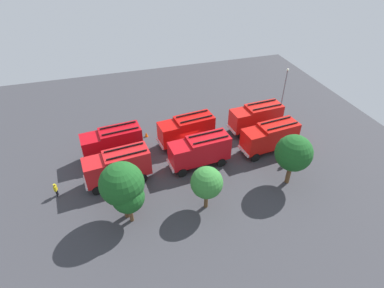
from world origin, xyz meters
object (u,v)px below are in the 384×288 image
Objects in this scene: fire_truck_1 at (187,129)px; fire_truck_2 at (112,142)px; fire_truck_0 at (256,117)px; firefighter_0 at (56,189)px; fire_truck_5 at (118,166)px; tree_0 at (294,153)px; traffic_cone_1 at (192,153)px; lamppost at (284,88)px; fire_truck_4 at (200,150)px; tree_1 at (207,183)px; fire_truck_3 at (270,136)px; firefighter_1 at (288,157)px; tree_3 at (122,184)px; traffic_cone_2 at (146,134)px; tree_2 at (128,197)px; traffic_cone_0 at (271,133)px.

fire_truck_1 is 1.00× the size of fire_truck_2.
fire_truck_0 is 26.14m from firefighter_0.
tree_0 is (-17.76, 5.64, 1.93)m from fire_truck_5.
lamppost is at bearing -158.63° from traffic_cone_1.
firefighter_0 is at bearing 7.82° from fire_truck_0.
fire_truck_4 is 1.50× the size of tree_1.
fire_truck_2 is 1.00× the size of fire_truck_3.
fire_truck_3 is at bearing 147.66° from fire_truck_1.
tree_3 is at bearing -173.89° from firefighter_1.
lamppost is (-15.72, -3.60, 1.90)m from fire_truck_1.
traffic_cone_2 is at bearing -49.60° from traffic_cone_1.
tree_1 is 14.91m from traffic_cone_2.
tree_3 is 28.25m from lamppost.
fire_truck_5 is 1.16× the size of tree_3.
lamppost is at bearing 62.76° from firefighter_1.
firefighter_1 is 12.72m from lamppost.
fire_truck_4 is 4.22× the size of firefighter_1.
fire_truck_5 is (9.10, 4.68, 0.00)m from fire_truck_1.
fire_truck_2 is 1.00× the size of fire_truck_5.
tree_2 is (8.63, 10.77, 1.03)m from fire_truck_1.
tree_0 is (1.70, 2.81, 3.10)m from firefighter_1.
tree_0 is 8.10× the size of traffic_cone_0.
firefighter_1 is 0.25× the size of lamppost.
fire_truck_1 is at bearing -31.53° from fire_truck_3.
firefighter_1 reaches higher than firefighter_0.
traffic_cone_0 is at bearing 50.19° from lamppost.
fire_truck_4 is 9.35m from traffic_cone_2.
traffic_cone_0 is at bearing -107.37° from tree_0.
fire_truck_5 is at bearing -162.71° from firefighter_0.
fire_truck_1 is at bearing 174.04° from fire_truck_2.
tree_1 reaches higher than fire_truck_5.
lamppost is at bearing -138.85° from tree_1.
fire_truck_2 is at bearing -4.38° from traffic_cone_0.
tree_1 is (10.98, 11.36, 1.16)m from fire_truck_0.
tree_3 is at bearing 157.03° from firefighter_0.
fire_truck_3 is 4.62× the size of firefighter_0.
tree_1 is at bearing 104.48° from traffic_cone_2.
lamppost is at bearing -174.01° from fire_truck_1.
lamppost is (-4.33, -5.19, 3.68)m from traffic_cone_0.
fire_truck_3 is 25.17m from firefighter_0.
lamppost is (-31.45, -8.76, 3.16)m from firefighter_0.
traffic_cone_2 is at bearing -33.80° from fire_truck_3.
fire_truck_5 is 20.80m from traffic_cone_0.
lamppost is (-5.90, -3.39, 1.90)m from fire_truck_0.
fire_truck_5 is 5.83m from tree_3.
tree_0 reaches higher than fire_truck_3.
traffic_cone_1 is (-8.91, -7.52, -4.04)m from tree_3.
fire_truck_0 is at bearing 169.23° from traffic_cone_2.
traffic_cone_0 is (-11.39, 1.59, -1.78)m from fire_truck_1.
tree_3 is 12.34m from traffic_cone_1.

